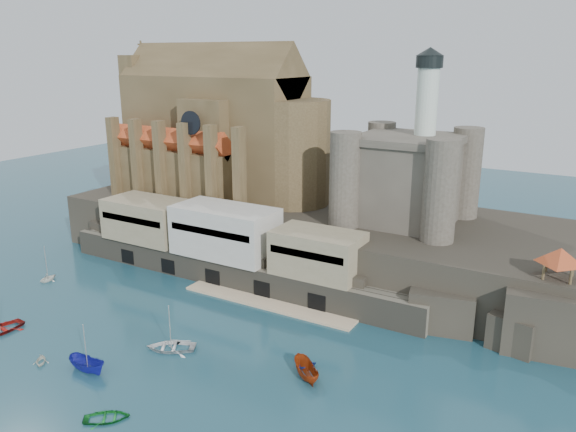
% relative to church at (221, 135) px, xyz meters
% --- Properties ---
extents(ground, '(300.00, 300.00, 0.00)m').
position_rel_church_xyz_m(ground, '(24.13, -41.85, -22.13)').
color(ground, '#173F4E').
rests_on(ground, ground).
extents(promontory, '(100.00, 36.00, 10.00)m').
position_rel_church_xyz_m(promontory, '(23.94, -2.48, -17.20)').
color(promontory, black).
rests_on(promontory, ground).
extents(quay, '(70.00, 12.00, 13.05)m').
position_rel_church_xyz_m(quay, '(13.94, -18.78, -16.06)').
color(quay, '#5E594B').
rests_on(quay, ground).
extents(church, '(47.00, 25.93, 30.51)m').
position_rel_church_xyz_m(church, '(0.00, 0.00, 0.00)').
color(church, '#4F3F25').
rests_on(church, promontory).
extents(castle_keep, '(21.20, 21.20, 29.30)m').
position_rel_church_xyz_m(castle_keep, '(40.21, -0.78, -3.81)').
color(castle_keep, '#4B453B').
rests_on(castle_keep, promontory).
extents(rock_outcrop, '(14.50, 10.50, 8.70)m').
position_rel_church_xyz_m(rock_outcrop, '(66.13, -16.01, -18.11)').
color(rock_outcrop, black).
rests_on(rock_outcrop, ground).
extents(pavilion, '(6.40, 6.40, 5.40)m').
position_rel_church_xyz_m(pavilion, '(66.13, -15.85, -9.40)').
color(pavilion, '#4F3F25').
rests_on(pavilion, rock_outcrop).
extents(boat_0, '(4.79, 1.70, 6.59)m').
position_rel_church_xyz_m(boat_0, '(-1.98, -50.88, -22.13)').
color(boat_0, maroon).
rests_on(boat_0, ground).
extents(boat_1, '(2.73, 2.71, 2.76)m').
position_rel_church_xyz_m(boat_1, '(10.43, -53.44, -22.13)').
color(boat_1, silver).
rests_on(boat_1, ground).
extents(boat_2, '(2.28, 2.23, 5.82)m').
position_rel_church_xyz_m(boat_2, '(17.15, -51.68, -22.13)').
color(boat_2, '#1A1E9A').
rests_on(boat_2, ground).
extents(boat_3, '(3.06, 3.39, 4.98)m').
position_rel_church_xyz_m(boat_3, '(26.72, -57.32, -22.13)').
color(boat_3, '#138029').
rests_on(boat_3, ground).
extents(boat_4, '(3.09, 2.04, 3.42)m').
position_rel_church_xyz_m(boat_4, '(-12.14, -35.15, -22.13)').
color(boat_4, white).
rests_on(boat_4, ground).
extents(boat_5, '(3.05, 3.05, 5.67)m').
position_rel_church_xyz_m(boat_5, '(41.36, -39.10, -22.13)').
color(boat_5, '#94320D').
rests_on(boat_5, ground).
extents(boat_6, '(3.55, 4.78, 6.62)m').
position_rel_church_xyz_m(boat_6, '(22.50, -42.31, -22.13)').
color(boat_6, white).
rests_on(boat_6, ground).
extents(boat_7, '(2.77, 2.58, 2.75)m').
position_rel_church_xyz_m(boat_7, '(40.39, -37.16, -22.13)').
color(boat_7, '#1B339B').
rests_on(boat_7, ground).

